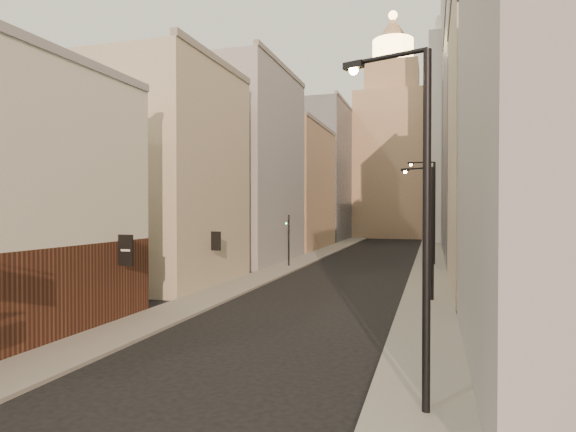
% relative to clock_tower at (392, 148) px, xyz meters
% --- Properties ---
extents(sidewalk_left, '(3.00, 140.00, 0.15)m').
position_rel_clock_tower_xyz_m(sidewalk_left, '(-5.50, -37.00, -17.56)').
color(sidewalk_left, gray).
rests_on(sidewalk_left, ground).
extents(sidewalk_right, '(3.00, 140.00, 0.15)m').
position_rel_clock_tower_xyz_m(sidewalk_right, '(7.50, -37.00, -17.56)').
color(sidewalk_right, gray).
rests_on(sidewalk_right, ground).
extents(left_bldg_beige, '(8.00, 12.00, 16.00)m').
position_rel_clock_tower_xyz_m(left_bldg_beige, '(-11.00, -66.00, -9.63)').
color(left_bldg_beige, tan).
rests_on(left_bldg_beige, ground).
extents(left_bldg_grey, '(8.00, 16.00, 20.00)m').
position_rel_clock_tower_xyz_m(left_bldg_grey, '(-11.00, -50.00, -7.63)').
color(left_bldg_grey, gray).
rests_on(left_bldg_grey, ground).
extents(left_bldg_tan, '(8.00, 18.00, 17.00)m').
position_rel_clock_tower_xyz_m(left_bldg_tan, '(-11.00, -32.00, -9.13)').
color(left_bldg_tan, '#9B7D60').
rests_on(left_bldg_tan, ground).
extents(left_bldg_wingrid, '(8.00, 20.00, 24.00)m').
position_rel_clock_tower_xyz_m(left_bldg_wingrid, '(-11.00, -12.00, -5.63)').
color(left_bldg_wingrid, gray).
rests_on(left_bldg_wingrid, ground).
extents(right_bldg_beige, '(8.00, 16.00, 20.00)m').
position_rel_clock_tower_xyz_m(right_bldg_beige, '(13.00, -62.00, -7.63)').
color(right_bldg_beige, tan).
rests_on(right_bldg_beige, ground).
extents(right_bldg_wingrid, '(8.00, 20.00, 26.00)m').
position_rel_clock_tower_xyz_m(right_bldg_wingrid, '(13.00, -42.00, -4.63)').
color(right_bldg_wingrid, gray).
rests_on(right_bldg_wingrid, ground).
extents(highrise, '(21.00, 23.00, 51.20)m').
position_rel_clock_tower_xyz_m(highrise, '(19.00, -14.00, 8.02)').
color(highrise, gray).
rests_on(highrise, ground).
extents(clock_tower, '(14.00, 14.00, 44.90)m').
position_rel_clock_tower_xyz_m(clock_tower, '(0.00, 0.00, 0.00)').
color(clock_tower, '#9B7D60').
rests_on(clock_tower, ground).
extents(white_tower, '(8.00, 8.00, 41.50)m').
position_rel_clock_tower_xyz_m(white_tower, '(11.00, -14.00, 0.97)').
color(white_tower, silver).
rests_on(white_tower, ground).
extents(streetlamp_near, '(2.51, 0.99, 9.89)m').
position_rel_clock_tower_xyz_m(streetlamp_near, '(7.41, -84.37, -11.99)').
color(streetlamp_near, black).
rests_on(streetlamp_near, ground).
extents(streetlamp_mid, '(2.00, 0.98, 8.10)m').
position_rel_clock_tower_xyz_m(streetlamp_mid, '(7.60, -67.78, -13.01)').
color(streetlamp_mid, black).
rests_on(streetlamp_mid, ground).
extents(streetlamp_far, '(2.68, 0.52, 10.24)m').
position_rel_clock_tower_xyz_m(streetlamp_far, '(7.65, -48.40, -11.79)').
color(streetlamp_far, black).
rests_on(streetlamp_far, ground).
extents(traffic_light_left, '(0.52, 0.38, 5.00)m').
position_rel_clock_tower_xyz_m(traffic_light_left, '(-5.42, -53.78, -14.21)').
color(traffic_light_left, black).
rests_on(traffic_light_left, ground).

